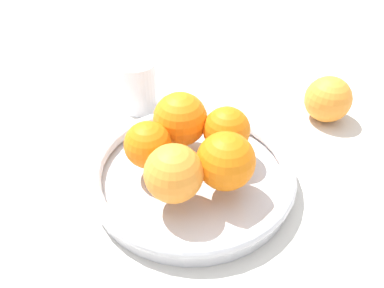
{
  "coord_description": "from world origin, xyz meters",
  "views": [
    {
      "loc": [
        0.05,
        0.39,
        0.4
      ],
      "look_at": [
        0.0,
        0.0,
        0.07
      ],
      "focal_mm": 35.0,
      "sensor_mm": 36.0,
      "label": 1
    }
  ],
  "objects": [
    {
      "name": "ground_plane",
      "position": [
        0.0,
        0.0,
        0.0
      ],
      "size": [
        4.0,
        4.0,
        0.0
      ],
      "primitive_type": "plane",
      "color": "beige"
    },
    {
      "name": "fruit_bowl",
      "position": [
        0.0,
        0.0,
        0.02
      ],
      "size": [
        0.3,
        0.3,
        0.04
      ],
      "color": "silver",
      "rests_on": "ground_plane"
    },
    {
      "name": "orange_pile",
      "position": [
        0.0,
        0.0,
        0.07
      ],
      "size": [
        0.18,
        0.19,
        0.08
      ],
      "color": "orange",
      "rests_on": "fruit_bowl"
    },
    {
      "name": "stray_orange",
      "position": [
        -0.26,
        -0.13,
        0.04
      ],
      "size": [
        0.08,
        0.08,
        0.08
      ],
      "primitive_type": "sphere",
      "color": "orange",
      "rests_on": "ground_plane"
    },
    {
      "name": "drinking_glass",
      "position": [
        0.07,
        -0.21,
        0.05
      ],
      "size": [
        0.07,
        0.07,
        0.09
      ],
      "primitive_type": "cylinder",
      "color": "white",
      "rests_on": "ground_plane"
    }
  ]
}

